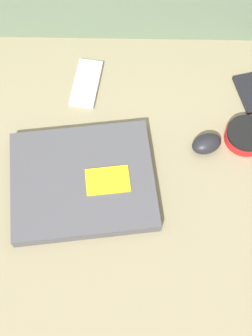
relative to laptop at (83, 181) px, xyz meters
name	(u,v)px	position (x,y,z in m)	size (l,w,h in m)	color
ground_plane	(126,190)	(0.09, 0.03, -0.12)	(8.00, 8.00, 0.00)	#4C4742
couch_seat	(126,181)	(0.09, 0.03, -0.07)	(1.07, 0.73, 0.10)	#847A5B
laptop	(83,181)	(0.00, 0.00, 0.00)	(0.33, 0.28, 0.03)	#47474C
computer_mouse	(207,144)	(0.26, 0.09, 0.00)	(0.08, 0.07, 0.04)	black
speaker_puck	(246,135)	(0.35, 0.12, 0.00)	(0.09, 0.09, 0.03)	red
phone_small	(86,83)	(-0.01, 0.25, -0.01)	(0.07, 0.14, 0.01)	#B7B7BC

